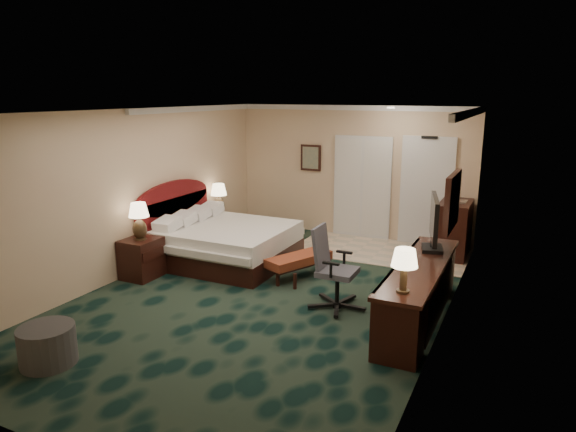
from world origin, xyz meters
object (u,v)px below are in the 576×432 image
at_px(desk_chair, 338,268).
at_px(nightstand_far, 219,227).
at_px(minibar, 454,229).
at_px(lamp_far, 219,199).
at_px(ottoman, 47,345).
at_px(nightstand_near, 142,258).
at_px(lamp_near, 139,221).
at_px(desk, 419,293).
at_px(bed, 228,244).
at_px(bed_bench, 299,266).
at_px(tv, 434,224).

bearing_deg(desk_chair, nightstand_far, 146.73).
xyz_separation_m(nightstand_far, minibar, (4.44, 1.01, 0.23)).
bearing_deg(lamp_far, ottoman, -78.73).
relative_size(nightstand_far, ottoman, 0.90).
relative_size(nightstand_near, minibar, 0.63).
xyz_separation_m(lamp_near, desk, (4.39, 0.30, -0.56)).
xyz_separation_m(bed, bed_bench, (1.46, -0.18, -0.14)).
relative_size(desk, minibar, 2.66).
bearing_deg(desk, minibar, 90.12).
bearing_deg(bed, bed_bench, -7.15).
bearing_deg(ottoman, bed, 91.06).
xyz_separation_m(lamp_near, tv, (4.41, 1.00, 0.22)).
bearing_deg(minibar, lamp_far, -167.98).
height_order(nightstand_near, ottoman, nightstand_near).
bearing_deg(bed_bench, desk_chair, -16.91).
distance_m(bed, tv, 3.67).
distance_m(bed, lamp_far, 1.57).
xyz_separation_m(ottoman, minibar, (3.47, 5.97, 0.29)).
bearing_deg(minibar, tv, -89.41).
distance_m(lamp_far, bed_bench, 2.81).
relative_size(bed, desk, 0.77).
relative_size(lamp_near, tv, 0.62).
height_order(lamp_near, minibar, lamp_near).
xyz_separation_m(nightstand_far, lamp_near, (0.05, -2.37, 0.67)).
relative_size(bed, lamp_near, 3.46).
height_order(nightstand_far, desk_chair, desk_chair).
bearing_deg(desk_chair, bed, 156.27).
relative_size(ottoman, desk_chair, 0.53).
relative_size(bed_bench, minibar, 1.12).
bearing_deg(lamp_near, nightstand_far, 91.30).
xyz_separation_m(nightstand_far, desk, (4.45, -2.07, 0.11)).
distance_m(desk, tv, 1.04).
relative_size(bed, ottoman, 3.40).
bearing_deg(minibar, desk_chair, -109.42).
bearing_deg(minibar, bed, -149.30).
distance_m(lamp_far, minibar, 4.58).
height_order(lamp_near, bed_bench, lamp_near).
bearing_deg(bed, desk, -15.43).
bearing_deg(lamp_far, bed, -51.06).
relative_size(desk, desk_chair, 2.35).
relative_size(lamp_far, minibar, 0.60).
relative_size(tv, minibar, 0.96).
bearing_deg(minibar, nightstand_far, -167.24).
height_order(bed, minibar, minibar).
bearing_deg(bed_bench, ottoman, -86.36).
distance_m(bed, desk_chair, 2.66).
height_order(nightstand_far, tv, tv).
height_order(nightstand_far, desk, desk).
height_order(bed, nightstand_far, bed).
xyz_separation_m(desk, minibar, (-0.01, 3.08, 0.12)).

